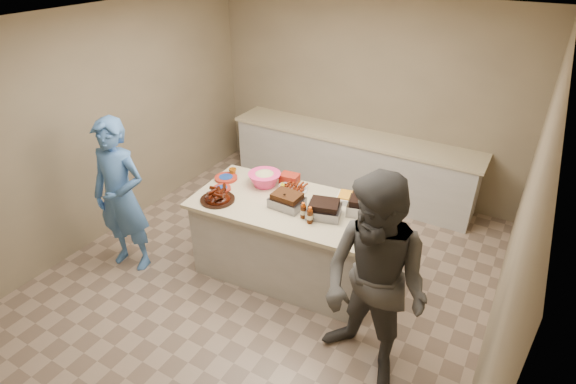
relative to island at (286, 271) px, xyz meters
The scene contains 20 objects.
room 0.18m from the island, 133.02° to the right, with size 4.50×5.00×2.70m, color gray, non-canonical shape.
back_counter 2.12m from the island, 93.38° to the left, with size 3.60×0.64×0.90m, color #BCB8AF, non-canonical shape.
island is the anchor object (origin of this frame).
rib_platter 1.16m from the island, 153.32° to the right, with size 0.37×0.37×0.15m, color #3C0E02, non-canonical shape.
pulled_pork_tray 0.92m from the island, 49.75° to the right, with size 0.33×0.25×0.10m, color #47230F.
brisket_tray 1.02m from the island, ahead, with size 0.33×0.27×0.10m, color black.
roasting_pan 1.21m from the island, 16.63° to the left, with size 0.29×0.29×0.12m, color gray.
coleslaw_bowl 1.01m from the island, 152.32° to the left, with size 0.36×0.36×0.25m, color #FF357C, non-canonical shape.
sausage_plate 0.96m from the island, 98.26° to the left, with size 0.27×0.27×0.04m, color silver.
mac_cheese_dish 1.15m from the island, 31.68° to the left, with size 0.31×0.22×0.08m, color #FEA720.
bbq_bottle_a 0.97m from the island, 28.59° to the right, with size 0.06×0.06×0.17m, color #3B1605.
bbq_bottle_b 1.02m from the island, 27.89° to the right, with size 0.06×0.06×0.17m, color #3B1605.
mustard_bottle 0.94m from the island, 129.61° to the left, with size 0.05×0.05×0.13m, color yellow.
sauce_bowl 0.96m from the island, 121.88° to the left, with size 0.14×0.04×0.14m, color silver.
plate_stack_large 1.25m from the island, behind, with size 0.26×0.26×0.03m, color #A02617.
plate_stack_small 1.18m from the island, behind, with size 0.20×0.20×0.03m, color #A02617.
plastic_cup 1.26m from the island, 165.33° to the left, with size 0.09×0.08×0.09m, color #AB600D.
basket_stack 1.01m from the island, 114.39° to the left, with size 0.20×0.15×0.10m, color #A02617.
guest_blue 1.78m from the island, 155.23° to the right, with size 0.65×1.77×0.42m, color #487BC2.
guest_gray 1.49m from the island, 31.89° to the right, with size 0.93×1.91×0.72m, color #504E49.
Camera 1 is at (2.14, -3.30, 3.35)m, focal length 28.00 mm.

